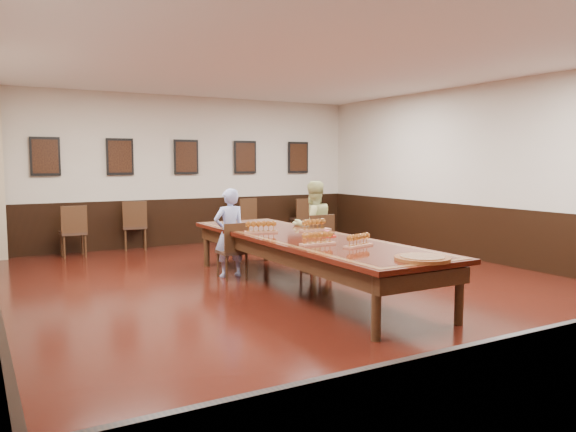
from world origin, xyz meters
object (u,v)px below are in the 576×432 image
chair_woman (316,242)px  spare_chair_b (135,225)px  spare_chair_c (243,220)px  spare_chair_d (301,218)px  spare_chair_a (73,231)px  person_woman (313,226)px  carved_platter (423,258)px  person_man (229,233)px  chair_man (232,250)px  conference_table (306,246)px

chair_woman → spare_chair_b: spare_chair_b is taller
spare_chair_c → spare_chair_d: bearing=171.4°
spare_chair_a → spare_chair_d: size_ratio=1.06×
person_woman → carved_platter: (-0.75, -3.39, 0.03)m
person_man → person_woman: size_ratio=0.94×
chair_man → chair_woman: size_ratio=0.92×
chair_man → spare_chair_b: 3.61m
spare_chair_d → chair_woman: bearing=68.2°
spare_chair_a → spare_chair_c: bearing=-176.3°
spare_chair_d → person_woman: (-1.92, -3.61, 0.28)m
spare_chair_c → conference_table: size_ratio=0.20×
chair_man → person_woman: person_woman is taller
person_man → conference_table: size_ratio=0.28×
spare_chair_d → carved_platter: size_ratio=1.25×
conference_table → spare_chair_b: bearing=103.7°
spare_chair_b → carved_platter: size_ratio=1.35×
person_man → chair_man: bearing=90.0°
spare_chair_c → carved_platter: (-1.10, -6.91, 0.28)m
person_woman → carved_platter: bearing=80.9°
conference_table → carved_platter: 2.25m
spare_chair_b → conference_table: (1.17, -4.81, 0.11)m
spare_chair_c → chair_man: bearing=51.0°
spare_chair_c → spare_chair_b: bearing=-14.9°
spare_chair_c → person_man: (-1.78, -3.33, 0.20)m
chair_woman → person_man: 1.46m
conference_table → chair_man: bearing=114.9°
spare_chair_d → carved_platter: 7.50m
person_woman → carved_platter: size_ratio=2.00×
spare_chair_a → carved_platter: (2.52, -6.74, 0.28)m
spare_chair_d → conference_table: (-2.77, -4.76, 0.15)m
spare_chair_a → spare_chair_b: spare_chair_b is taller
conference_table → spare_chair_c: bearing=75.6°
person_woman → chair_man: bearing=-0.6°
conference_table → carved_platter: size_ratio=6.72×
chair_woman → spare_chair_a: spare_chair_a is taller
chair_man → person_man: (-0.00, 0.09, 0.26)m
person_woman → person_man: bearing=-4.3°
spare_chair_c → spare_chair_d: 1.58m
spare_chair_c → person_woman: bearing=72.7°
spare_chair_c → person_man: person_man is taller
spare_chair_d → person_woman: 4.10m
spare_chair_c → person_woman: size_ratio=0.67×
spare_chair_a → conference_table: spare_chair_a is taller
spare_chair_b → spare_chair_c: (2.37, -0.14, -0.01)m
carved_platter → spare_chair_d: bearing=69.1°
spare_chair_a → spare_chair_d: bearing=-176.2°
spare_chair_b → person_man: 3.53m
chair_woman → person_man: bearing=-8.3°
spare_chair_a → spare_chair_d: spare_chair_a is taller
spare_chair_a → conference_table: bearing=119.2°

